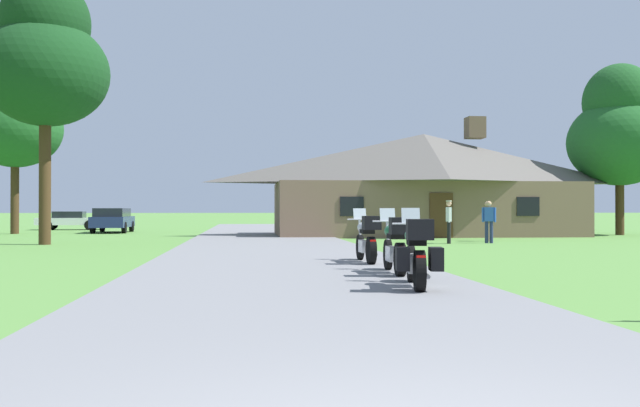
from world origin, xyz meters
name	(u,v)px	position (x,y,z in m)	size (l,w,h in m)	color
ground_plane	(271,250)	(0.00, 20.00, 0.00)	(500.00, 500.00, 0.00)	#56893D
asphalt_driveway	(274,252)	(0.00, 18.00, 0.03)	(6.40, 80.00, 0.06)	slate
motorcycle_green_nearest_to_camera	(417,254)	(1.91, 7.92, 0.61)	(0.91, 2.08, 1.30)	black
motorcycle_green_second_in_row	(395,245)	(2.11, 10.47, 0.62)	(0.66, 2.08, 1.30)	black
motorcycle_silver_farthest_in_row	(367,239)	(2.05, 13.40, 0.62)	(0.66, 2.08, 1.30)	black
stone_lodge	(424,183)	(8.20, 31.70, 2.68)	(15.91, 6.70, 6.09)	brown
bystander_olive_shirt_near_lodge	(487,219)	(9.19, 25.09, 0.93)	(0.24, 0.55, 1.67)	#75664C
bystander_blue_shirt_beside_signpost	(489,220)	(8.70, 23.49, 0.93)	(0.53, 0.32, 1.67)	navy
bystander_white_shirt_by_tree	(449,219)	(7.02, 23.32, 0.95)	(0.30, 0.54, 1.69)	black
tree_left_far	(15,117)	(-13.39, 36.34, 6.35)	(5.03, 5.03, 9.67)	#422D19
tree_right_of_lodge	(619,130)	(18.51, 31.26, 5.45)	(5.29, 5.29, 8.93)	#422D19
tree_left_near	(45,59)	(-8.41, 24.15, 7.04)	(4.75, 4.75, 10.19)	#422D19
parked_navy_suv_far_left	(113,219)	(-8.47, 37.89, 0.78)	(1.98, 4.63, 1.40)	navy
parked_white_sedan_far_left	(71,220)	(-12.29, 43.91, 0.64)	(4.30, 2.11, 1.20)	silver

